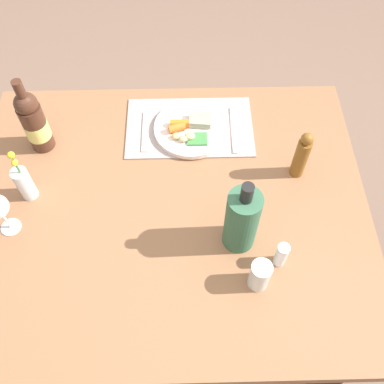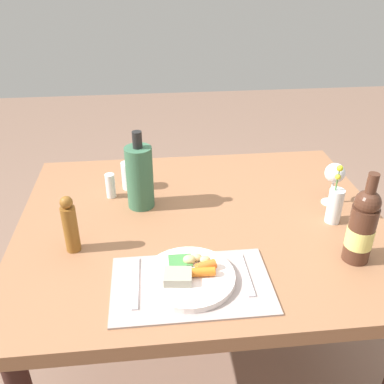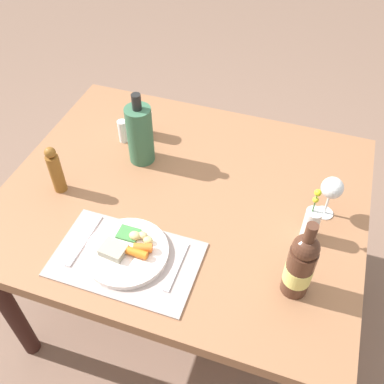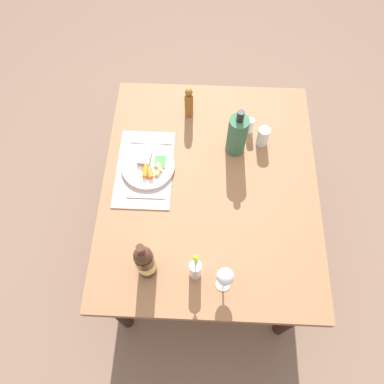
% 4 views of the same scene
% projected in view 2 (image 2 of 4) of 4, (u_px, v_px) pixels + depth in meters
% --- Properties ---
extents(ground_plane, '(8.00, 8.00, 0.00)m').
position_uv_depth(ground_plane, '(200.00, 361.00, 1.90)').
color(ground_plane, '#7F6151').
extents(dining_table, '(1.30, 1.07, 0.75)m').
position_uv_depth(dining_table, '(202.00, 239.00, 1.57)').
color(dining_table, '#936141').
rests_on(dining_table, ground_plane).
extents(placemat, '(0.46, 0.28, 0.01)m').
position_uv_depth(placemat, '(191.00, 285.00, 1.23)').
color(placemat, '#A5948F').
rests_on(placemat, dining_table).
extents(dinner_plate, '(0.27, 0.27, 0.05)m').
position_uv_depth(dinner_plate, '(189.00, 276.00, 1.24)').
color(dinner_plate, white).
rests_on(dinner_plate, placemat).
extents(fork, '(0.02, 0.22, 0.00)m').
position_uv_depth(fork, '(136.00, 282.00, 1.23)').
color(fork, silver).
rests_on(fork, placemat).
extents(knife, '(0.02, 0.19, 0.00)m').
position_uv_depth(knife, '(245.00, 274.00, 1.26)').
color(knife, silver).
rests_on(knife, placemat).
extents(wine_glass, '(0.07, 0.07, 0.16)m').
position_uv_depth(wine_glass, '(335.00, 174.00, 1.57)').
color(wine_glass, white).
rests_on(wine_glass, dining_table).
extents(pepper_mill, '(0.05, 0.05, 0.20)m').
position_uv_depth(pepper_mill, '(70.00, 225.00, 1.33)').
color(pepper_mill, brown).
rests_on(pepper_mill, dining_table).
extents(salt_shaker, '(0.04, 0.04, 0.10)m').
position_uv_depth(salt_shaker, '(111.00, 186.00, 1.64)').
color(salt_shaker, white).
rests_on(salt_shaker, dining_table).
extents(cooler_bottle, '(0.10, 0.10, 0.30)m').
position_uv_depth(cooler_bottle, '(140.00, 176.00, 1.55)').
color(cooler_bottle, '#366447').
rests_on(cooler_bottle, dining_table).
extents(wine_bottle, '(0.08, 0.08, 0.30)m').
position_uv_depth(wine_bottle, '(362.00, 227.00, 1.28)').
color(wine_bottle, '#47281B').
rests_on(wine_bottle, dining_table).
extents(water_tumbler, '(0.06, 0.06, 0.11)m').
position_uv_depth(water_tumbler, '(129.00, 177.00, 1.71)').
color(water_tumbler, silver).
rests_on(water_tumbler, dining_table).
extents(flower_vase, '(0.05, 0.05, 0.22)m').
position_uv_depth(flower_vase, '(335.00, 204.00, 1.48)').
color(flower_vase, silver).
rests_on(flower_vase, dining_table).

